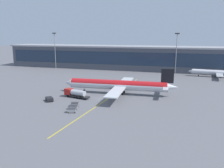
% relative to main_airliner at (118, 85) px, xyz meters
% --- Properties ---
extents(ground_plane, '(700.00, 700.00, 0.00)m').
position_rel_main_airliner_xyz_m(ground_plane, '(-3.95, -8.43, -3.82)').
color(ground_plane, slate).
extents(apron_lead_in_line, '(7.28, 79.72, 0.01)m').
position_rel_main_airliner_xyz_m(apron_lead_in_line, '(-1.70, -6.43, -3.82)').
color(apron_lead_in_line, yellow).
rests_on(apron_lead_in_line, ground_plane).
extents(terminal_building, '(171.83, 22.06, 16.31)m').
position_rel_main_airliner_xyz_m(terminal_building, '(-15.98, 71.23, 4.35)').
color(terminal_building, '#424751').
rests_on(terminal_building, ground_plane).
extents(main_airliner, '(48.12, 38.44, 11.22)m').
position_rel_main_airliner_xyz_m(main_airliner, '(0.00, 0.00, 0.00)').
color(main_airliner, silver).
rests_on(main_airliner, ground_plane).
extents(fuel_tanker, '(11.09, 4.80, 3.25)m').
position_rel_main_airliner_xyz_m(fuel_tanker, '(-14.69, -10.40, -2.08)').
color(fuel_tanker, '#232326').
rests_on(fuel_tanker, ground_plane).
extents(pushback_tug, '(4.28, 4.34, 1.40)m').
position_rel_main_airliner_xyz_m(pushback_tug, '(-21.85, -17.76, -2.97)').
color(pushback_tug, black).
rests_on(pushback_tug, ground_plane).
extents(baggage_cart_0, '(2.98, 2.24, 1.48)m').
position_rel_main_airliner_xyz_m(baggage_cart_0, '(-8.04, -27.22, -3.04)').
color(baggage_cart_0, gray).
rests_on(baggage_cart_0, ground_plane).
extents(baggage_cart_1, '(2.98, 2.24, 1.48)m').
position_rel_main_airliner_xyz_m(baggage_cart_1, '(-8.95, -24.15, -3.04)').
color(baggage_cart_1, gray).
rests_on(baggage_cart_1, ground_plane).
extents(baggage_cart_2, '(2.98, 2.24, 1.48)m').
position_rel_main_airliner_xyz_m(baggage_cart_2, '(-9.85, -21.08, -3.04)').
color(baggage_cart_2, gray).
rests_on(baggage_cart_2, ground_plane).
extents(commuter_jet_far, '(32.79, 26.23, 8.00)m').
position_rel_main_airliner_xyz_m(commuter_jet_far, '(45.08, 52.87, -0.99)').
color(commuter_jet_far, '#B2B7BC').
rests_on(commuter_jet_far, ground_plane).
extents(apron_light_mast_0, '(2.80, 0.50, 25.44)m').
position_rel_main_airliner_xyz_m(apron_light_mast_0, '(-62.91, 59.27, 10.92)').
color(apron_light_mast_0, gray).
rests_on(apron_light_mast_0, ground_plane).
extents(apron_light_mast_2, '(2.80, 0.50, 25.20)m').
position_rel_main_airliner_xyz_m(apron_light_mast_2, '(21.32, 59.27, 10.79)').
color(apron_light_mast_2, gray).
rests_on(apron_light_mast_2, ground_plane).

